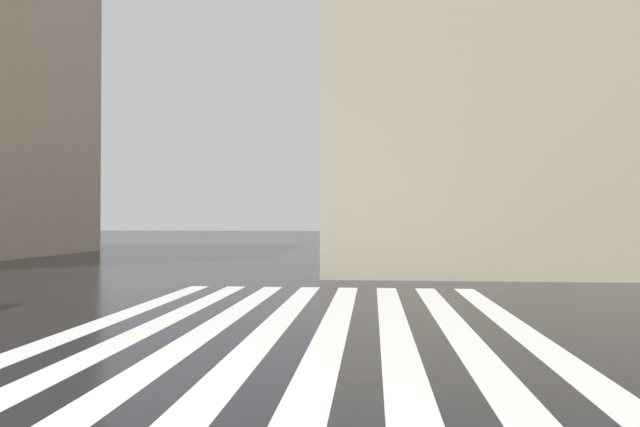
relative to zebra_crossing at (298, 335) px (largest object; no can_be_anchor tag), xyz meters
The scene contains 2 objects.
ground_plane 4.19m from the zebra_crossing, 162.83° to the left, with size 220.00×220.00×0.00m, color black.
zebra_crossing is the anchor object (origin of this frame).
Camera 1 is at (-4.94, -2.38, 1.74)m, focal length 32.76 mm.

